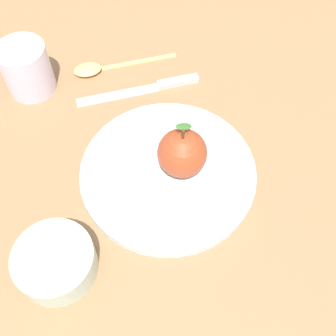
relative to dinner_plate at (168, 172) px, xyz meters
The scene contains 7 objects.
ground_plane 0.04m from the dinner_plate, 44.51° to the left, with size 2.40×2.40×0.00m, color olive.
dinner_plate is the anchor object (origin of this frame).
apple 0.05m from the dinner_plate, 69.38° to the right, with size 0.07×0.07×0.09m.
side_bowl 0.20m from the dinner_plate, 140.16° to the left, with size 0.10×0.10×0.04m.
cup 0.29m from the dinner_plate, 57.62° to the left, with size 0.08×0.08×0.08m.
knife 0.17m from the dinner_plate, 15.51° to the left, with size 0.09×0.20×0.01m.
spoon 0.25m from the dinner_plate, 33.91° to the left, with size 0.08×0.18×0.01m.
Camera 1 is at (-0.34, -0.06, 0.51)m, focal length 43.89 mm.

